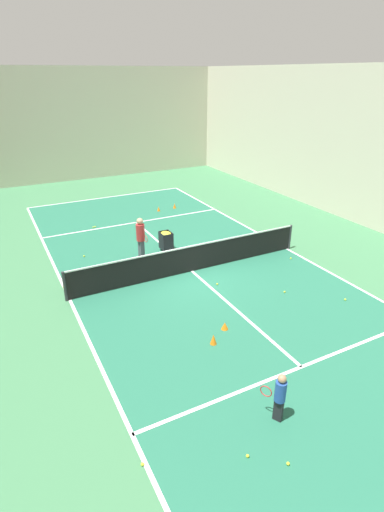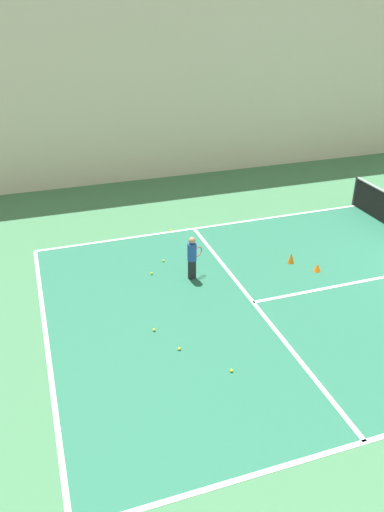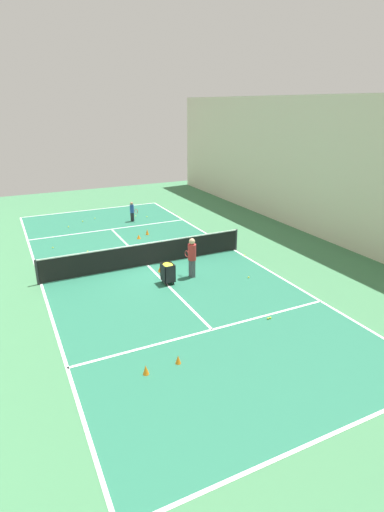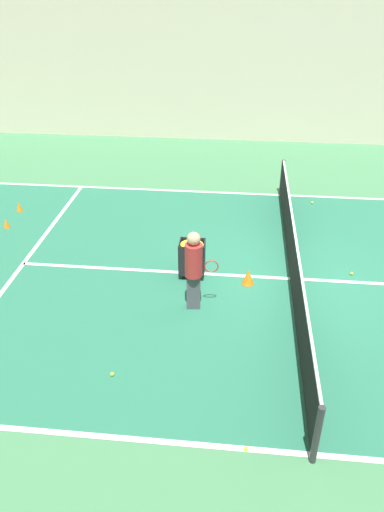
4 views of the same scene
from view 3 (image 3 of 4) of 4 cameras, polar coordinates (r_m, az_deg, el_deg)
ground_plane at (r=18.54m, az=-6.37°, el=-1.32°), size 37.25×37.25×0.00m
court_playing_area at (r=18.54m, az=-6.37°, el=-1.32°), size 9.34×22.67×0.00m
line_baseline_near at (r=28.98m, az=-14.08°, el=6.43°), size 9.34×0.10×0.00m
line_baseline_far at (r=10.22m, az=18.01°, el=-23.59°), size 9.34×0.10×0.00m
line_sideline_left at (r=20.44m, az=6.02°, el=0.87°), size 0.10×22.67×0.00m
line_sideline_right at (r=17.70m, az=-20.75°, el=-3.75°), size 0.10×22.67×0.00m
line_service_near at (r=24.18m, az=-11.42°, el=3.78°), size 9.34×0.10×0.00m
line_service_far at (r=13.43m, az=2.89°, el=-10.47°), size 9.34×0.10×0.00m
line_centre_service at (r=18.54m, az=-6.37°, el=-1.31°), size 0.10×12.47×0.00m
hall_enclosure_left at (r=22.76m, az=18.21°, el=11.69°), size 0.15×33.55×7.42m
tennis_net at (r=18.33m, az=-6.44°, el=0.30°), size 9.64×0.10×1.09m
player_near_baseline at (r=25.42m, az=-8.55°, el=6.47°), size 0.44×0.54×1.25m
coach_at_net at (r=16.86m, az=-0.01°, el=0.13°), size 0.38×0.68×1.74m
ball_cart at (r=16.42m, az=-3.48°, el=-1.94°), size 0.46×0.56×0.88m
training_cone_0 at (r=22.81m, az=-6.42°, el=3.43°), size 0.19×0.19×0.32m
training_cone_1 at (r=17.73m, az=-4.46°, el=-1.72°), size 0.27×0.27×0.34m
training_cone_2 at (r=22.20m, az=-7.62°, el=2.76°), size 0.21×0.21×0.23m
training_cone_3 at (r=11.49m, az=-6.61°, el=-15.85°), size 0.18×0.18×0.28m
training_cone_4 at (r=11.83m, az=-1.99°, el=-14.54°), size 0.17×0.17×0.26m
tennis_ball_0 at (r=21.79m, az=-19.26°, el=1.15°), size 0.07×0.07×0.07m
tennis_ball_1 at (r=26.14m, az=-15.35°, el=4.81°), size 0.07×0.07×0.07m
tennis_ball_2 at (r=26.62m, az=-13.70°, el=5.26°), size 0.07×0.07×0.07m
tennis_ball_3 at (r=26.69m, az=-8.06°, el=5.69°), size 0.07×0.07×0.07m
tennis_ball_4 at (r=26.38m, az=-1.89°, el=5.71°), size 0.07×0.07×0.07m
tennis_ball_5 at (r=20.72m, az=-14.69°, el=0.65°), size 0.07×0.07×0.07m
tennis_ball_6 at (r=18.55m, az=-19.44°, el=-2.33°), size 0.07×0.07×0.07m
tennis_ball_7 at (r=19.67m, az=-8.61°, el=0.02°), size 0.07×0.07×0.07m
tennis_ball_8 at (r=14.23m, az=10.82°, el=-8.75°), size 0.07×0.07×0.07m
tennis_ball_9 at (r=26.40m, az=-6.46°, el=5.60°), size 0.07×0.07×0.07m
tennis_ball_10 at (r=14.28m, az=11.13°, el=-8.65°), size 0.07×0.07×0.07m
tennis_ball_11 at (r=25.20m, az=-17.26°, el=4.02°), size 0.07×0.07×0.07m
tennis_ball_12 at (r=19.69m, az=7.51°, el=0.11°), size 0.07×0.07×0.07m
tennis_ball_13 at (r=17.26m, az=8.09°, el=-3.03°), size 0.07×0.07×0.07m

